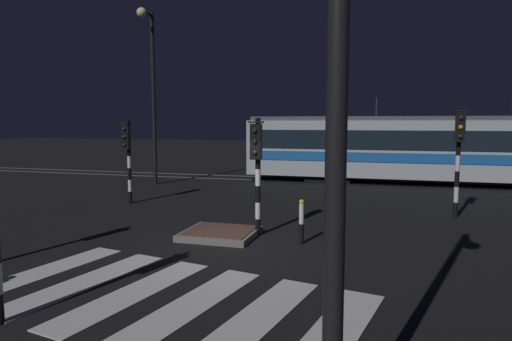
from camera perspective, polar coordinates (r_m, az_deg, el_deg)
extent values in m
plane|color=black|center=(11.10, -3.56, -9.59)|extent=(120.00, 120.00, 0.00)
cube|color=#59595E|center=(22.84, 6.91, -1.44)|extent=(80.00, 0.12, 0.03)
cube|color=#59595E|center=(24.24, 7.45, -1.00)|extent=(80.00, 0.12, 0.03)
cube|color=silver|center=(10.27, -25.08, -11.41)|extent=(1.40, 3.72, 0.02)
cube|color=silver|center=(9.38, -20.49, -12.87)|extent=(1.40, 3.72, 0.02)
cube|color=silver|center=(8.57, -14.92, -14.52)|extent=(1.40, 3.72, 0.02)
cube|color=silver|center=(7.87, -8.17, -16.31)|extent=(1.40, 3.72, 0.02)
cube|color=silver|center=(7.28, -0.07, -18.14)|extent=(1.40, 3.72, 0.02)
cube|color=silver|center=(6.87, 9.41, -19.80)|extent=(1.40, 3.72, 0.02)
cube|color=slate|center=(12.11, -4.50, -7.86)|extent=(1.86, 1.73, 0.16)
cube|color=brown|center=(12.09, -4.50, -7.44)|extent=(1.67, 1.56, 0.02)
cylinder|color=black|center=(15.65, 23.60, -4.54)|extent=(0.14, 0.14, 0.49)
cylinder|color=white|center=(15.57, 23.68, -2.77)|extent=(0.14, 0.14, 0.49)
cylinder|color=black|center=(15.51, 23.75, -0.98)|extent=(0.14, 0.14, 0.49)
cylinder|color=white|center=(15.46, 23.83, 0.83)|extent=(0.14, 0.14, 0.49)
cylinder|color=black|center=(15.42, 23.91, 2.64)|extent=(0.14, 0.14, 0.49)
cylinder|color=white|center=(15.41, 23.99, 4.46)|extent=(0.14, 0.14, 0.49)
cylinder|color=black|center=(15.40, 24.07, 6.28)|extent=(0.14, 0.14, 0.49)
cube|color=black|center=(15.24, 24.10, 4.95)|extent=(0.28, 0.20, 0.90)
sphere|color=black|center=(15.13, 24.20, 6.01)|extent=(0.14, 0.14, 0.14)
sphere|color=orange|center=(15.13, 24.16, 4.95)|extent=(0.14, 0.14, 0.14)
sphere|color=black|center=(15.13, 24.11, 3.89)|extent=(0.14, 0.14, 0.14)
cube|color=black|center=(15.24, 24.18, 6.79)|extent=(0.36, 0.24, 0.04)
cylinder|color=black|center=(17.52, -15.39, -3.24)|extent=(0.14, 0.14, 0.44)
cylinder|color=white|center=(17.46, -15.43, -1.83)|extent=(0.14, 0.14, 0.44)
cylinder|color=black|center=(17.41, -15.47, -0.41)|extent=(0.14, 0.14, 0.44)
cylinder|color=white|center=(17.36, -15.52, 1.02)|extent=(0.14, 0.14, 0.44)
cylinder|color=black|center=(17.33, -15.56, 2.46)|extent=(0.14, 0.14, 0.44)
cylinder|color=white|center=(17.31, -15.60, 3.90)|extent=(0.14, 0.14, 0.44)
cylinder|color=black|center=(17.30, -15.64, 5.34)|extent=(0.14, 0.14, 0.44)
cube|color=black|center=(17.17, -15.90, 4.05)|extent=(0.28, 0.20, 0.90)
sphere|color=black|center=(17.07, -16.13, 4.98)|extent=(0.14, 0.14, 0.14)
sphere|color=black|center=(17.07, -16.10, 4.04)|extent=(0.14, 0.14, 0.14)
sphere|color=black|center=(17.08, -16.07, 3.10)|extent=(0.14, 0.14, 0.14)
cube|color=black|center=(17.16, -15.95, 5.69)|extent=(0.36, 0.24, 0.04)
cylinder|color=black|center=(12.19, 0.24, -7.07)|extent=(0.14, 0.14, 0.44)
cylinder|color=white|center=(12.09, 0.24, -5.03)|extent=(0.14, 0.14, 0.44)
cylinder|color=black|center=(12.02, 0.24, -2.96)|extent=(0.14, 0.14, 0.44)
cylinder|color=white|center=(11.95, 0.24, -0.86)|extent=(0.14, 0.14, 0.44)
cylinder|color=black|center=(11.91, 0.24, 1.25)|extent=(0.14, 0.14, 0.44)
cylinder|color=white|center=(11.88, 0.24, 3.38)|extent=(0.14, 0.14, 0.44)
cylinder|color=black|center=(11.87, 0.24, 5.51)|extent=(0.14, 0.14, 0.44)
cube|color=black|center=(11.71, 0.02, 3.65)|extent=(0.28, 0.20, 0.90)
sphere|color=black|center=(11.60, -0.14, 5.01)|extent=(0.14, 0.14, 0.14)
sphere|color=black|center=(11.61, -0.14, 3.63)|extent=(0.14, 0.14, 0.14)
sphere|color=black|center=(11.62, -0.14, 2.25)|extent=(0.14, 0.14, 0.14)
cube|color=black|center=(11.70, 0.02, 6.05)|extent=(0.36, 0.24, 0.04)
cylinder|color=black|center=(3.86, 10.17, 14.43)|extent=(0.18, 0.18, 7.13)
cylinder|color=black|center=(22.31, -12.63, 8.54)|extent=(0.18, 0.18, 8.00)
cylinder|color=black|center=(22.44, -13.46, 18.56)|extent=(0.10, 0.90, 0.10)
sphere|color=#F9E08C|center=(22.04, -14.06, 18.56)|extent=(0.44, 0.44, 0.44)
cube|color=#B2BCC1|center=(23.20, 21.25, 2.49)|extent=(17.77, 2.50, 2.70)
cube|color=blue|center=(21.96, 21.50, 1.38)|extent=(17.41, 0.04, 0.44)
cube|color=blue|center=(24.48, 20.96, 1.85)|extent=(17.41, 0.04, 0.44)
cube|color=black|center=(21.92, 21.58, 3.47)|extent=(16.88, 0.03, 0.90)
cube|color=#4C4C51|center=(23.16, 21.39, 6.07)|extent=(17.41, 2.30, 0.20)
cylinder|color=#262628|center=(23.09, 14.78, 7.53)|extent=(0.08, 0.08, 1.00)
cube|color=black|center=(23.41, 9.11, -0.89)|extent=(2.20, 2.00, 0.35)
cylinder|color=black|center=(11.42, 5.67, -7.86)|extent=(0.12, 0.12, 0.50)
cylinder|color=white|center=(11.31, 5.70, -5.40)|extent=(0.12, 0.12, 0.50)
sphere|color=yellow|center=(11.25, 5.71, -3.90)|extent=(0.12, 0.12, 0.12)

